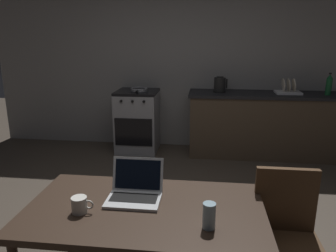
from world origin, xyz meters
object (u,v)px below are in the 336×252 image
at_px(electric_kettle, 220,85).
at_px(bottle, 329,85).
at_px(laptop, 135,191).
at_px(drinking_glass, 209,216).
at_px(coffee_mug, 80,205).
at_px(dish_rack, 288,90).
at_px(chair, 287,233).
at_px(dining_table, 145,218).
at_px(frying_pan, 139,89).
at_px(stove_oven, 138,121).

height_order(electric_kettle, bottle, bottle).
relative_size(laptop, drinking_glass, 2.30).
height_order(coffee_mug, dish_rack, dish_rack).
bearing_deg(dish_rack, chair, -102.28).
height_order(bottle, drinking_glass, bottle).
xyz_separation_m(dining_table, coffee_mug, (-0.35, -0.10, 0.12)).
xyz_separation_m(frying_pan, coffee_mug, (0.29, -3.06, -0.16)).
bearing_deg(drinking_glass, coffee_mug, 174.38).
bearing_deg(laptop, drinking_glass, -29.39).
distance_m(dining_table, electric_kettle, 3.06).
bearing_deg(dining_table, bottle, 56.06).
xyz_separation_m(stove_oven, dish_rack, (2.15, 0.00, 0.51)).
distance_m(dining_table, coffee_mug, 0.38).
relative_size(electric_kettle, coffee_mug, 1.78).
distance_m(bottle, dish_rack, 0.52).
xyz_separation_m(chair, frying_pan, (-1.49, 2.80, 0.42)).
relative_size(electric_kettle, bottle, 0.75).
xyz_separation_m(laptop, frying_pan, (-0.56, 2.86, 0.16)).
relative_size(laptop, dish_rack, 0.94).
bearing_deg(drinking_glass, bottle, 62.59).
height_order(stove_oven, frying_pan, frying_pan).
distance_m(electric_kettle, frying_pan, 1.17).
bearing_deg(stove_oven, drinking_glass, -71.66).
xyz_separation_m(stove_oven, coffee_mug, (0.33, -3.09, 0.32)).
relative_size(stove_oven, electric_kettle, 4.05).
relative_size(stove_oven, frying_pan, 2.19).
bearing_deg(dish_rack, bottle, -5.56).
relative_size(laptop, frying_pan, 0.77).
xyz_separation_m(bottle, coffee_mug, (-2.33, -3.04, -0.28)).
relative_size(electric_kettle, dish_rack, 0.66).
relative_size(laptop, electric_kettle, 1.42).
xyz_separation_m(dining_table, drinking_glass, (0.37, -0.17, 0.14)).
bearing_deg(laptop, stove_oven, 103.39).
distance_m(chair, laptop, 0.96).
xyz_separation_m(dining_table, dish_rack, (1.47, 2.99, 0.30)).
bearing_deg(electric_kettle, bottle, -1.96).
bearing_deg(coffee_mug, stove_oven, 96.10).
distance_m(dining_table, bottle, 3.57).
bearing_deg(chair, frying_pan, 110.09).
xyz_separation_m(frying_pan, drinking_glass, (1.01, -3.13, -0.14)).
bearing_deg(dish_rack, electric_kettle, -180.00).
xyz_separation_m(chair, electric_kettle, (-0.33, 2.83, 0.50)).
height_order(bottle, frying_pan, bottle).
bearing_deg(laptop, dish_rack, 63.53).
bearing_deg(bottle, dish_rack, 174.44).
bearing_deg(coffee_mug, electric_kettle, 74.24).
bearing_deg(chair, coffee_mug, -175.86).
bearing_deg(chair, stove_oven, 110.45).
relative_size(chair, coffee_mug, 7.12).
distance_m(frying_pan, coffee_mug, 3.08).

